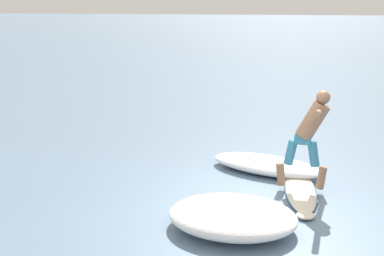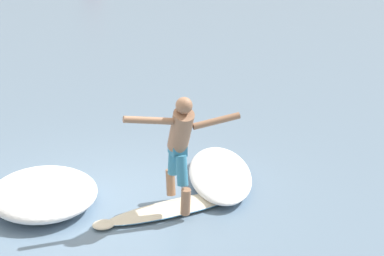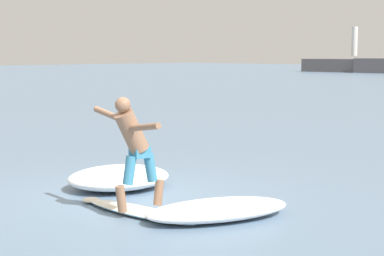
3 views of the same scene
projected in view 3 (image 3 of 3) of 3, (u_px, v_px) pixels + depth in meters
ground_plane at (132, 198)px, 10.38m from camera, size 200.00×200.00×0.00m
surfboard at (139, 211)px, 9.32m from camera, size 2.36×0.64×0.23m
surfer at (133, 143)px, 9.10m from camera, size 1.58×0.85×1.64m
wave_foam_at_tail at (218, 210)px, 9.04m from camera, size 1.67×2.35×0.27m
wave_foam_at_nose at (119, 177)px, 11.10m from camera, size 1.79×2.03×0.37m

